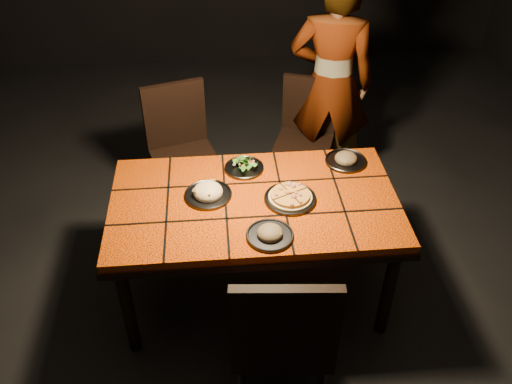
{
  "coord_description": "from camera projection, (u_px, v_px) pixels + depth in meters",
  "views": [
    {
      "loc": [
        -0.19,
        -2.33,
        2.65
      ],
      "look_at": [
        0.01,
        -0.02,
        0.82
      ],
      "focal_mm": 38.0,
      "sensor_mm": 36.0,
      "label": 1
    }
  ],
  "objects": [
    {
      "name": "chair_near",
      "position": [
        282.0,
        334.0,
        2.49
      ],
      "size": [
        0.5,
        0.5,
        1.03
      ],
      "rotation": [
        0.0,
        0.0,
        3.06
      ],
      "color": "black",
      "rests_on": "ground"
    },
    {
      "name": "diner",
      "position": [
        331.0,
        84.0,
        3.91
      ],
      "size": [
        0.69,
        0.54,
        1.68
      ],
      "primitive_type": "imported",
      "rotation": [
        0.0,
        0.0,
        2.89
      ],
      "color": "brown",
      "rests_on": "ground"
    },
    {
      "name": "dining_table",
      "position": [
        254.0,
        210.0,
        3.06
      ],
      "size": [
        1.62,
        0.92,
        0.75
      ],
      "color": "#D84606",
      "rests_on": "ground"
    },
    {
      "name": "plate_pizza",
      "position": [
        290.0,
        197.0,
        2.99
      ],
      "size": [
        0.32,
        0.32,
        0.04
      ],
      "color": "#3E3E44",
      "rests_on": "dining_table"
    },
    {
      "name": "plate_mushroom_b",
      "position": [
        346.0,
        159.0,
        3.28
      ],
      "size": [
        0.25,
        0.25,
        0.08
      ],
      "color": "#3E3E44",
      "rests_on": "dining_table"
    },
    {
      "name": "plate_salad",
      "position": [
        244.0,
        166.0,
        3.22
      ],
      "size": [
        0.23,
        0.23,
        0.07
      ],
      "color": "#3E3E44",
      "rests_on": "dining_table"
    },
    {
      "name": "plate_pasta",
      "position": [
        208.0,
        193.0,
        3.02
      ],
      "size": [
        0.27,
        0.27,
        0.09
      ],
      "color": "#3E3E44",
      "rests_on": "dining_table"
    },
    {
      "name": "room_shell",
      "position": [
        254.0,
        76.0,
        2.54
      ],
      "size": [
        6.04,
        7.04,
        3.08
      ],
      "color": "black",
      "rests_on": "ground"
    },
    {
      "name": "chair_far_left",
      "position": [
        181.0,
        143.0,
        3.81
      ],
      "size": [
        0.54,
        0.54,
        0.97
      ],
      "rotation": [
        0.0,
        0.0,
        0.29
      ],
      "color": "black",
      "rests_on": "ground"
    },
    {
      "name": "plate_mushroom_a",
      "position": [
        270.0,
        234.0,
        2.76
      ],
      "size": [
        0.25,
        0.25,
        0.08
      ],
      "color": "#3E3E44",
      "rests_on": "dining_table"
    },
    {
      "name": "chair_far_right",
      "position": [
        306.0,
        130.0,
        4.03
      ],
      "size": [
        0.52,
        0.52,
        0.9
      ],
      "rotation": [
        0.0,
        0.0,
        -0.35
      ],
      "color": "black",
      "rests_on": "ground"
    }
  ]
}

